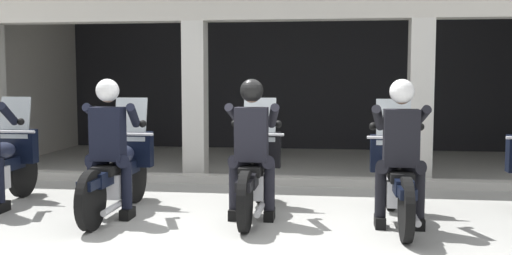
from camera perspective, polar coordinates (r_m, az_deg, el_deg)
The scene contains 9 objects.
ground_plane at distance 9.29m, azimuth 1.90°, elevation -4.90°, with size 80.00×80.00×0.00m, color #999993.
station_building at distance 11.26m, azimuth 5.40°, elevation 7.02°, with size 11.56×4.50×3.07m.
kerb_strip at distance 8.61m, azimuth 4.67°, elevation -5.31°, with size 11.06×0.24×0.12m, color #B7B5AD.
motorcycle_left at distance 7.00m, azimuth -13.43°, elevation -4.19°, with size 0.62×2.04×1.35m.
police_officer_left at distance 6.68m, azimuth -14.37°, elevation -0.85°, with size 0.63×0.61×1.58m.
motorcycle_center at distance 6.75m, azimuth -0.07°, elevation -4.38°, with size 0.62×2.04×1.35m.
police_officer_center at distance 6.41m, azimuth -0.41°, elevation -0.93°, with size 0.63×0.61×1.58m.
motorcycle_right at distance 6.58m, azimuth 13.80°, elevation -4.78°, with size 0.62×2.04×1.35m.
police_officer_right at distance 6.24m, azimuth 14.16°, elevation -1.25°, with size 0.63×0.61×1.58m.
Camera 1 is at (0.85, -6.11, 1.61)m, focal length 40.33 mm.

